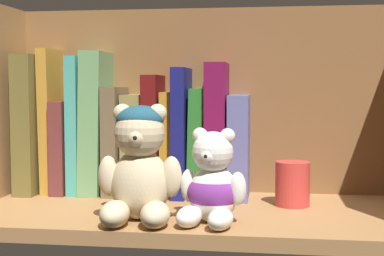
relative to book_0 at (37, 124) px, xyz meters
The scene contains 18 objects.
shelf_board 34.29cm from the book_0, 21.16° to the right, with size 65.72×29.25×2.00cm, color #9E7042.
shelf_back_panel 30.05cm from the book_0, ahead, with size 68.12×1.20×33.73cm, color brown.
book_0 is the anchor object (origin of this frame).
book_1 3.01cm from the book_0, ahead, with size 1.86×9.68×24.67cm, color #BB822D.
book_2 6.72cm from the book_0, ahead, with size 2.45×11.84×15.76cm, color brown.
book_3 7.99cm from the book_0, ahead, with size 1.98×11.02×23.34cm, color teal.
book_4 11.07cm from the book_0, ahead, with size 3.50×11.65×24.16cm, color #679E66.
book_5 14.67cm from the book_0, ahead, with size 2.53×11.86×18.19cm, color brown.
book_6 18.07cm from the book_0, ahead, with size 3.49×9.16×16.91cm, color olive.
book_7 21.18cm from the book_0, ahead, with size 2.54×10.94×20.19cm, color #5A0F0F.
book_8 23.81cm from the book_0, ahead, with size 1.79×9.81×17.38cm, color #BC7F24.
book_9 25.95cm from the book_0, ahead, with size 2.21×13.02×21.36cm, color navy.
book_10 28.71cm from the book_0, ahead, with size 2.42×10.44×17.97cm, color #297028.
book_11 31.81cm from the book_0, ahead, with size 3.38×12.10×22.17cm, color maroon.
book_12 35.64cm from the book_0, ahead, with size 3.32×13.40×16.91cm, color #5C5F9D.
teddy_bear_larger 30.61cm from the book_0, 40.65° to the right, with size 11.69×11.91×15.96cm.
teddy_bear_smaller 39.07cm from the book_0, 30.99° to the right, with size 9.59×10.22×12.79cm.
pillar_candle 45.40cm from the book_0, ahead, with size 5.29×5.29×6.81cm, color #C63833.
Camera 1 is at (11.07, -82.84, 20.34)cm, focal length 52.94 mm.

